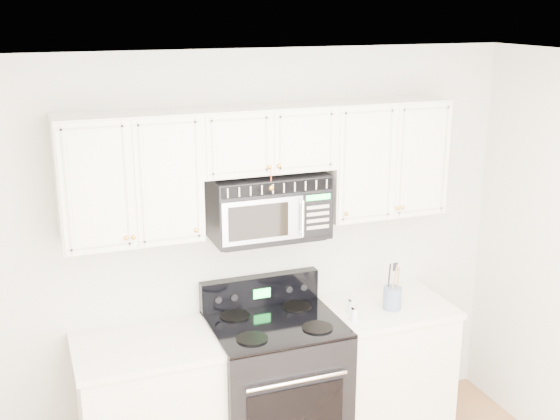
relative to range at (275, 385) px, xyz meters
name	(u,v)px	position (x,y,z in m)	size (l,w,h in m)	color
room	(385,378)	(-0.01, -1.41, 0.82)	(3.51, 3.51, 2.61)	#9E713C
base_cabinet_left	(150,416)	(-0.81, 0.03, -0.06)	(0.86, 0.65, 0.92)	beige
base_cabinet_right	(381,370)	(0.79, 0.03, -0.06)	(0.86, 0.65, 0.92)	beige
range	(275,385)	(0.00, 0.00, 0.00)	(0.81, 0.73, 1.13)	black
upper_cabinets	(264,161)	(-0.01, 0.17, 1.45)	(2.44, 0.37, 0.75)	beige
microwave	(268,206)	(0.01, 0.15, 1.17)	(0.73, 0.41, 0.40)	black
utensil_crock	(392,297)	(0.80, -0.05, 0.52)	(0.12, 0.12, 0.32)	slate
shaker_salt	(351,305)	(0.52, -0.01, 0.49)	(0.04, 0.04, 0.10)	silver
shaker_pepper	(354,314)	(0.48, -0.14, 0.49)	(0.04, 0.04, 0.10)	silver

